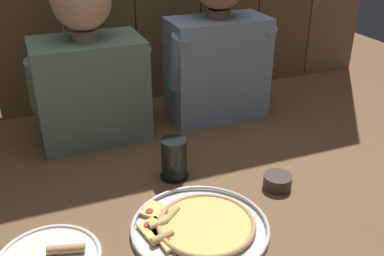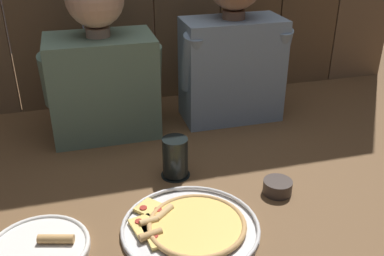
% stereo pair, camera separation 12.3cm
% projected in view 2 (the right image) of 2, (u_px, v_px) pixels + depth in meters
% --- Properties ---
extents(ground_plane, '(3.20, 3.20, 0.00)m').
position_uv_depth(ground_plane, '(211.00, 199.00, 1.24)').
color(ground_plane, brown).
extents(pizza_tray, '(0.35, 0.35, 0.03)m').
position_uv_depth(pizza_tray, '(191.00, 226.00, 1.12)').
color(pizza_tray, silver).
rests_on(pizza_tray, ground).
extents(dinner_plate, '(0.24, 0.24, 0.03)m').
position_uv_depth(dinner_plate, '(39.00, 248.00, 1.05)').
color(dinner_plate, white).
rests_on(dinner_plate, ground).
extents(drinking_glass, '(0.09, 0.09, 0.13)m').
position_uv_depth(drinking_glass, '(175.00, 158.00, 1.32)').
color(drinking_glass, black).
rests_on(drinking_glass, ground).
extents(dipping_bowl, '(0.08, 0.08, 0.04)m').
position_uv_depth(dipping_bowl, '(278.00, 186.00, 1.26)').
color(dipping_bowl, '#3D332D').
rests_on(dipping_bowl, ground).
extents(diner_left, '(0.40, 0.23, 0.58)m').
position_uv_depth(diner_left, '(101.00, 62.00, 1.49)').
color(diner_left, slate).
rests_on(diner_left, ground).
extents(diner_right, '(0.40, 0.21, 0.61)m').
position_uv_depth(diner_right, '(233.00, 43.00, 1.59)').
color(diner_right, '#849EB7').
rests_on(diner_right, ground).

